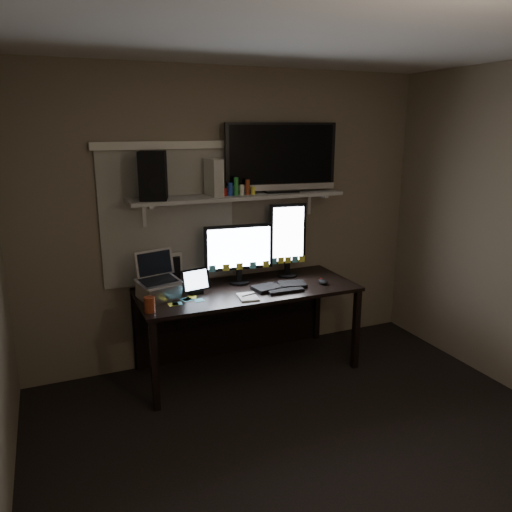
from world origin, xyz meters
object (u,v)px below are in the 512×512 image
mouse (323,282)px  tv (281,158)px  monitor_landscape (239,254)px  laptop (158,277)px  monitor_portrait (288,240)px  speaker (153,176)px  game_console (214,177)px  keyboard (280,286)px  cup (150,305)px  desk (242,303)px  tablet (195,281)px

mouse → tv: 1.10m
monitor_landscape → laptop: bearing=-164.1°
monitor_portrait → speaker: speaker is taller
monitor_landscape → game_console: game_console is taller
keyboard → cup: bearing=-172.0°
keyboard → laptop: laptop is taller
cup → game_console: game_console is taller
monitor_landscape → cup: size_ratio=5.15×
desk → laptop: (-0.73, -0.11, 0.35)m
desk → monitor_landscape: 0.44m
desk → speaker: 1.31m
monitor_portrait → speaker: 1.30m
tablet → speaker: 0.88m
desk → cup: bearing=-157.1°
tablet → speaker: size_ratio=0.65×
monitor_landscape → monitor_portrait: (0.47, 0.03, 0.07)m
monitor_portrait → mouse: monitor_portrait is taller
monitor_portrait → game_console: bearing=-175.9°
cup → game_console: (0.65, 0.44, 0.84)m
monitor_portrait → cup: bearing=-156.1°
keyboard → mouse: 0.39m
keyboard → tv: (0.14, 0.30, 1.02)m
mouse → laptop: bearing=168.5°
tv → speaker: 1.09m
monitor_landscape → keyboard: (0.26, -0.26, -0.24)m
keyboard → cup: (-1.10, -0.14, 0.04)m
mouse → tv: bearing=119.5°
desk → cup: cup is taller
laptop → game_console: 0.91m
tablet → cup: tablet is taller
keyboard → monitor_landscape: bearing=136.4°
laptop → monitor_portrait: bearing=-7.1°
mouse → game_console: size_ratio=0.36×
monitor_portrait → game_console: 0.87m
desk → tv: bearing=11.9°
monitor_landscape → keyboard: bearing=-39.5°
laptop → speaker: 0.77m
desk → tablet: size_ratio=7.58×
monitor_landscape → tablet: 0.46m
mouse → cup: 1.48m
laptop → cup: 0.31m
monitor_portrait → mouse: size_ratio=6.18×
mouse → cup: size_ratio=0.93×
monitor_landscape → game_console: 0.67m
speaker → monitor_portrait: bearing=17.0°
cup → speaker: speaker is taller
tv → speaker: bearing=-171.6°
monitor_landscape → keyboard: monitor_landscape is taller
mouse → tablet: bearing=165.9°
mouse → speaker: size_ratio=0.29×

